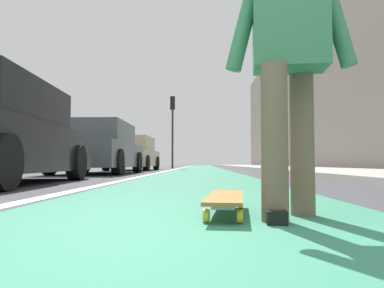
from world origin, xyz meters
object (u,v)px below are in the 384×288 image
Objects in this scene: skateboard at (226,199)px; parked_car_mid at (99,149)px; skater_person at (289,49)px; traffic_light at (173,119)px; parked_car_far at (133,154)px.

parked_car_mid reaches higher than skateboard.
skater_person is 0.37× the size of traffic_light.
parked_car_mid reaches higher than parked_car_far.
skater_person is (-0.15, -0.35, 0.84)m from skateboard.
traffic_light is (20.21, 2.28, 2.09)m from skater_person.
parked_car_mid is (8.55, 3.18, 0.64)m from skateboard.
skater_person is at bearing -165.97° from parked_car_far.
parked_car_mid is at bearing 22.07° from skater_person.
parked_car_far is at bearing 0.31° from parked_car_mid.
parked_car_mid is at bearing 20.41° from skateboard.
skater_person is at bearing -173.56° from traffic_light.
skateboard is 0.20× the size of traffic_light.
skater_person is 20.44m from traffic_light.
traffic_light is at bearing 6.44° from skater_person.
skateboard is at bearing -159.59° from parked_car_mid.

